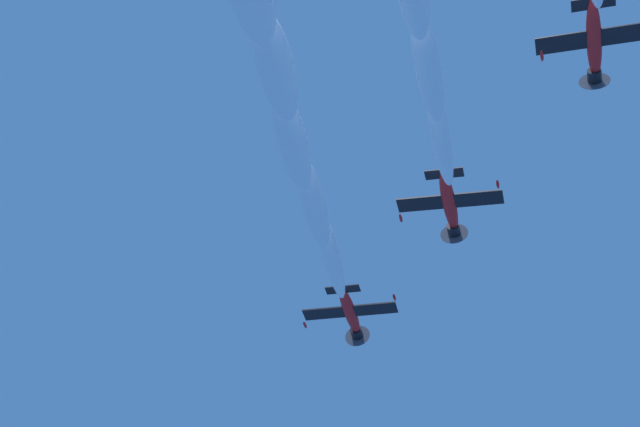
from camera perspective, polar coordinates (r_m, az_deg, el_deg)
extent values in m
ellipsoid|color=red|center=(71.16, 2.16, -7.06)|extent=(6.84, 2.47, 2.39)
cylinder|color=black|center=(73.49, 2.65, -8.57)|extent=(1.27, 1.33, 1.36)
cone|color=#194CB2|center=(74.00, 2.75, -8.88)|extent=(0.87, 0.68, 0.69)
cylinder|color=#3F3F47|center=(73.88, 2.72, -8.81)|extent=(0.90, 2.55, 2.62)
cube|color=black|center=(70.89, 2.15, -7.05)|extent=(2.78, 8.58, 1.69)
ellipsoid|color=red|center=(71.05, -1.09, -8.04)|extent=(0.97, 0.44, 0.44)
ellipsoid|color=red|center=(70.99, 5.39, -6.04)|extent=(0.97, 0.44, 0.44)
cube|color=black|center=(69.01, 1.65, -5.49)|extent=(1.40, 3.15, 0.73)
cube|color=red|center=(69.31, 1.55, -5.16)|extent=(1.33, 0.46, 1.31)
ellipsoid|color=#1E232D|center=(71.66, 2.13, -6.97)|extent=(1.72, 1.06, 1.02)
ellipsoid|color=red|center=(64.65, 9.29, 0.84)|extent=(6.85, 2.56, 2.27)
cylinder|color=black|center=(66.71, 9.61, -1.13)|extent=(1.26, 1.39, 1.39)
cone|color=#194CB2|center=(67.16, 9.67, -1.53)|extent=(0.86, 0.71, 0.70)
cylinder|color=#3F3F47|center=(67.06, 9.66, -1.44)|extent=(0.86, 2.67, 2.74)
cube|color=black|center=(64.39, 9.32, 0.88)|extent=(2.77, 8.51, 2.14)
ellipsoid|color=red|center=(63.70, 5.85, -0.34)|extent=(0.97, 0.46, 0.43)
ellipsoid|color=red|center=(65.35, 12.70, 2.07)|extent=(0.97, 0.46, 0.43)
cube|color=black|center=(62.79, 8.94, 2.86)|extent=(1.39, 3.13, 0.88)
cube|color=red|center=(63.13, 8.77, 3.16)|extent=(1.32, 0.53, 1.28)
ellipsoid|color=#1E232D|center=(65.15, 9.19, 0.85)|extent=(1.71, 1.10, 1.02)
ellipsoid|color=red|center=(63.01, 19.16, 11.76)|extent=(6.85, 2.53, 2.16)
cylinder|color=black|center=(64.61, 19.19, 9.40)|extent=(1.24, 1.38, 1.37)
cone|color=#194CB2|center=(64.96, 19.19, 8.91)|extent=(0.86, 0.71, 0.69)
cylinder|color=#3F3F47|center=(64.88, 19.19, 9.02)|extent=(0.82, 2.65, 2.72)
cube|color=black|center=(62.78, 19.23, 11.85)|extent=(2.78, 8.53, 2.02)
ellipsoid|color=red|center=(61.22, 15.72, 10.88)|extent=(0.97, 0.45, 0.42)
cube|color=black|center=(61.62, 19.11, 14.14)|extent=(1.39, 3.13, 0.83)
cube|color=red|center=(61.99, 18.88, 14.39)|extent=(1.30, 0.52, 1.27)
ellipsoid|color=#1E232D|center=(63.48, 18.98, 11.68)|extent=(1.71, 1.09, 0.99)
ellipsoid|color=white|center=(66.10, 0.86, -3.13)|extent=(8.26, 2.76, 2.73)
ellipsoid|color=white|center=(62.26, -0.47, 0.76)|extent=(8.38, 3.14, 3.11)
ellipsoid|color=white|center=(58.60, -2.01, 5.27)|extent=(8.51, 3.53, 3.48)
ellipsoid|color=white|center=(55.27, -3.24, 10.63)|extent=(8.63, 3.91, 3.86)
ellipsoid|color=white|center=(60.32, 8.68, 5.50)|extent=(8.26, 2.76, 2.73)
ellipsoid|color=white|center=(56.92, 7.78, 10.41)|extent=(8.38, 3.14, 3.11)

